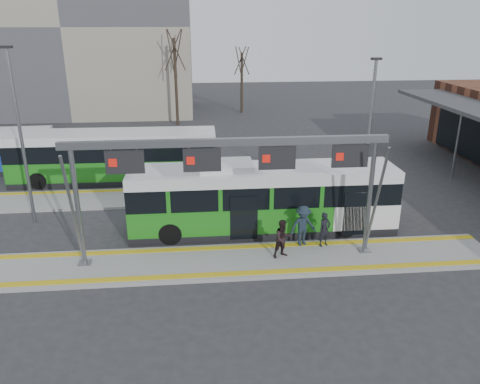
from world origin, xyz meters
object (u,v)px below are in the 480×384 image
object	(u,v)px
hero_bus	(262,199)
passenger_c	(303,226)
passenger_a	(325,229)
gantry	(231,164)
passenger_b	(283,239)

from	to	relation	value
hero_bus	passenger_c	distance (m)	2.70
hero_bus	passenger_c	bearing A→B (deg)	-54.31
hero_bus	passenger_a	size ratio (longest dim) A/B	8.01
gantry	hero_bus	size ratio (longest dim) A/B	1.03
gantry	passenger_c	bearing A→B (deg)	14.61
passenger_a	passenger_c	xyz separation A→B (m)	(-0.95, 0.13, 0.15)
passenger_a	passenger_b	bearing A→B (deg)	-179.88
hero_bus	passenger_b	bearing A→B (deg)	-81.51
passenger_b	passenger_c	xyz separation A→B (m)	(1.08, 0.99, 0.10)
hero_bus	passenger_c	xyz separation A→B (m)	(1.54, -2.16, -0.50)
passenger_a	gantry	bearing A→B (deg)	166.96
hero_bus	gantry	bearing A→B (deg)	-119.36
hero_bus	passenger_b	xyz separation A→B (m)	(0.46, -3.15, -0.60)
passenger_c	gantry	bearing A→B (deg)	-178.61
hero_bus	passenger_b	world-z (taller)	hero_bus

